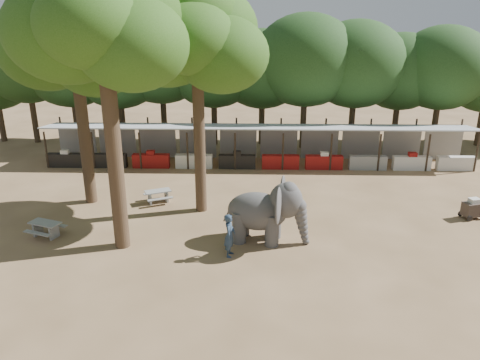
{
  "coord_description": "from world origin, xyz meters",
  "views": [
    {
      "loc": [
        -0.43,
        -15.97,
        9.48
      ],
      "look_at": [
        -1.0,
        5.0,
        2.0
      ],
      "focal_mm": 35.0,
      "sensor_mm": 36.0,
      "label": 1
    }
  ],
  "objects_px": {
    "cart_back": "(473,208)",
    "yard_tree_left": "(72,42)",
    "yard_tree_back": "(194,35)",
    "yard_tree_center": "(100,21)",
    "handler": "(230,235)",
    "picnic_table_near": "(45,227)",
    "elephant": "(267,211)",
    "picnic_table_far": "(158,195)"
  },
  "relations": [
    {
      "from": "cart_back",
      "to": "yard_tree_left",
      "type": "bearing_deg",
      "value": 158.56
    },
    {
      "from": "yard_tree_left",
      "to": "yard_tree_back",
      "type": "xyz_separation_m",
      "value": [
        6.0,
        -1.0,
        0.34
      ]
    },
    {
      "from": "yard_tree_back",
      "to": "yard_tree_center",
      "type": "bearing_deg",
      "value": -126.86
    },
    {
      "from": "handler",
      "to": "picnic_table_near",
      "type": "relative_size",
      "value": 1.07
    },
    {
      "from": "yard_tree_center",
      "to": "cart_back",
      "type": "xyz_separation_m",
      "value": [
        16.51,
        3.16,
        -8.7
      ]
    },
    {
      "from": "yard_tree_back",
      "to": "elephant",
      "type": "xyz_separation_m",
      "value": [
        3.37,
        -3.52,
        -7.13
      ]
    },
    {
      "from": "yard_tree_center",
      "to": "picnic_table_far",
      "type": "bearing_deg",
      "value": 81.23
    },
    {
      "from": "yard_tree_center",
      "to": "picnic_table_near",
      "type": "xyz_separation_m",
      "value": [
        -3.53,
        0.6,
        -8.75
      ]
    },
    {
      "from": "yard_tree_center",
      "to": "handler",
      "type": "distance_m",
      "value": 9.62
    },
    {
      "from": "elephant",
      "to": "picnic_table_far",
      "type": "relative_size",
      "value": 2.2
    },
    {
      "from": "elephant",
      "to": "picnic_table_far",
      "type": "bearing_deg",
      "value": 153.03
    },
    {
      "from": "yard_tree_back",
      "to": "elephant",
      "type": "distance_m",
      "value": 8.64
    },
    {
      "from": "yard_tree_left",
      "to": "picnic_table_near",
      "type": "bearing_deg",
      "value": -96.92
    },
    {
      "from": "yard_tree_center",
      "to": "picnic_table_far",
      "type": "xyz_separation_m",
      "value": [
        0.73,
        4.76,
        -8.77
      ]
    },
    {
      "from": "picnic_table_far",
      "to": "picnic_table_near",
      "type": "bearing_deg",
      "value": -160.13
    },
    {
      "from": "yard_tree_center",
      "to": "picnic_table_far",
      "type": "distance_m",
      "value": 10.0
    },
    {
      "from": "yard_tree_center",
      "to": "yard_tree_back",
      "type": "bearing_deg",
      "value": 53.14
    },
    {
      "from": "elephant",
      "to": "cart_back",
      "type": "relative_size",
      "value": 3.11
    },
    {
      "from": "yard_tree_back",
      "to": "picnic_table_far",
      "type": "height_order",
      "value": "yard_tree_back"
    },
    {
      "from": "handler",
      "to": "cart_back",
      "type": "xyz_separation_m",
      "value": [
        11.71,
        4.08,
        -0.41
      ]
    },
    {
      "from": "picnic_table_near",
      "to": "elephant",
      "type": "bearing_deg",
      "value": 19.33
    },
    {
      "from": "elephant",
      "to": "picnic_table_near",
      "type": "xyz_separation_m",
      "value": [
        -9.9,
        0.12,
        -0.95
      ]
    },
    {
      "from": "handler",
      "to": "yard_tree_left",
      "type": "bearing_deg",
      "value": 60.63
    },
    {
      "from": "yard_tree_back",
      "to": "picnic_table_far",
      "type": "distance_m",
      "value": 8.45
    },
    {
      "from": "picnic_table_far",
      "to": "yard_tree_left",
      "type": "bearing_deg",
      "value": 151.9
    },
    {
      "from": "handler",
      "to": "cart_back",
      "type": "height_order",
      "value": "handler"
    },
    {
      "from": "yard_tree_back",
      "to": "cart_back",
      "type": "distance_m",
      "value": 15.74
    },
    {
      "from": "yard_tree_center",
      "to": "yard_tree_left",
      "type": "bearing_deg",
      "value": 120.96
    },
    {
      "from": "yard_tree_center",
      "to": "cart_back",
      "type": "relative_size",
      "value": 9.93
    },
    {
      "from": "handler",
      "to": "cart_back",
      "type": "relative_size",
      "value": 1.53
    },
    {
      "from": "yard_tree_back",
      "to": "elephant",
      "type": "relative_size",
      "value": 3.01
    },
    {
      "from": "yard_tree_back",
      "to": "picnic_table_near",
      "type": "bearing_deg",
      "value": -152.52
    },
    {
      "from": "yard_tree_center",
      "to": "elephant",
      "type": "distance_m",
      "value": 10.08
    },
    {
      "from": "handler",
      "to": "cart_back",
      "type": "distance_m",
      "value": 12.4
    },
    {
      "from": "yard_tree_left",
      "to": "picnic_table_near",
      "type": "height_order",
      "value": "yard_tree_left"
    },
    {
      "from": "yard_tree_left",
      "to": "elephant",
      "type": "xyz_separation_m",
      "value": [
        9.37,
        -4.52,
        -6.79
      ]
    },
    {
      "from": "cart_back",
      "to": "picnic_table_far",
      "type": "bearing_deg",
      "value": 158.18
    },
    {
      "from": "elephant",
      "to": "yard_tree_center",
      "type": "bearing_deg",
      "value": -165.48
    },
    {
      "from": "picnic_table_far",
      "to": "yard_tree_center",
      "type": "bearing_deg",
      "value": -123.12
    },
    {
      "from": "elephant",
      "to": "handler",
      "type": "bearing_deg",
      "value": -127.77
    },
    {
      "from": "yard_tree_left",
      "to": "picnic_table_far",
      "type": "height_order",
      "value": "yard_tree_left"
    },
    {
      "from": "elephant",
      "to": "cart_back",
      "type": "height_order",
      "value": "elephant"
    }
  ]
}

